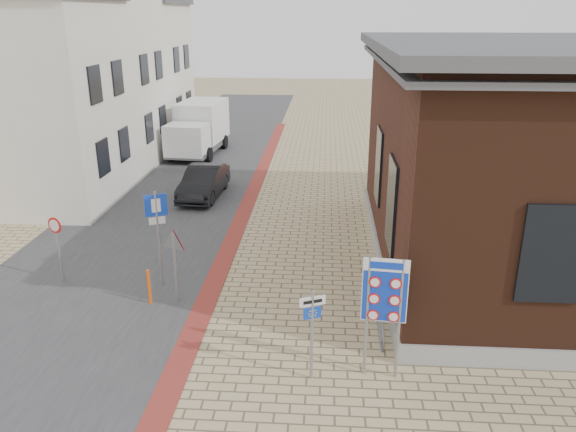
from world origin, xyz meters
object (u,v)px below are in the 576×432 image
(parking_sign, at_px, (157,221))
(border_sign, at_px, (385,293))
(essen_sign, at_px, (312,323))
(bollard, at_px, (149,287))
(box_truck, at_px, (199,128))
(sedan, at_px, (204,182))

(parking_sign, bearing_deg, border_sign, -57.92)
(essen_sign, distance_m, bollard, 5.49)
(box_truck, distance_m, essen_sign, 21.50)
(essen_sign, xyz_separation_m, parking_sign, (-4.50, 4.20, 0.60))
(border_sign, relative_size, essen_sign, 1.33)
(essen_sign, distance_m, parking_sign, 6.18)
(border_sign, bearing_deg, parking_sign, 152.51)
(sedan, relative_size, border_sign, 1.43)
(essen_sign, relative_size, bollard, 2.09)
(box_truck, height_order, bollard, box_truck)
(box_truck, relative_size, bollard, 5.53)
(sedan, distance_m, bollard, 9.55)
(border_sign, bearing_deg, bollard, 160.97)
(box_truck, xyz_separation_m, bollard, (2.40, -17.33, -0.96))
(border_sign, distance_m, parking_sign, 7.21)
(box_truck, distance_m, parking_sign, 16.35)
(box_truck, height_order, parking_sign, parking_sign)
(bollard, bearing_deg, parking_sign, 90.00)
(parking_sign, bearing_deg, essen_sign, -67.25)
(bollard, bearing_deg, sedan, 93.03)
(box_truck, height_order, essen_sign, box_truck)
(border_sign, height_order, bollard, border_sign)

